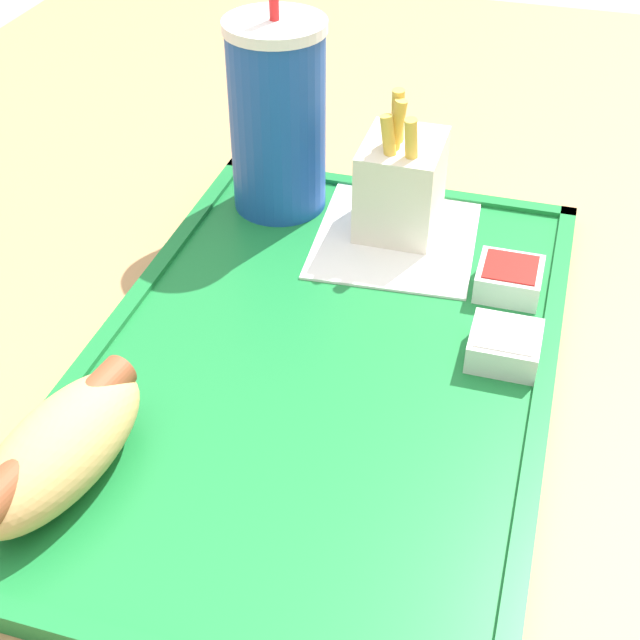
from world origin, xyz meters
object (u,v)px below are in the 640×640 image
hot_dog_far (61,447)px  fries_carton (401,183)px  sauce_cup_mayo (505,345)px  sauce_cup_ketchup (509,278)px  soda_cup (278,117)px

hot_dog_far → fries_carton: (0.30, -0.12, 0.01)m
fries_carton → sauce_cup_mayo: (-0.13, -0.10, -0.03)m
hot_dog_far → sauce_cup_ketchup: hot_dog_far is taller
sauce_cup_mayo → sauce_cup_ketchup: same height
soda_cup → sauce_cup_ketchup: bearing=-109.6°
fries_carton → sauce_cup_ketchup: 0.11m
sauce_cup_ketchup → hot_dog_far: bearing=139.2°
sauce_cup_mayo → soda_cup: bearing=54.3°
hot_dog_far → sauce_cup_mayo: 0.27m
soda_cup → sauce_cup_ketchup: 0.21m
hot_dog_far → sauce_cup_mayo: hot_dog_far is taller
fries_carton → sauce_cup_ketchup: fries_carton is taller
fries_carton → hot_dog_far: bearing=158.7°
sauce_cup_mayo → hot_dog_far: bearing=128.2°
soda_cup → fries_carton: soda_cup is taller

